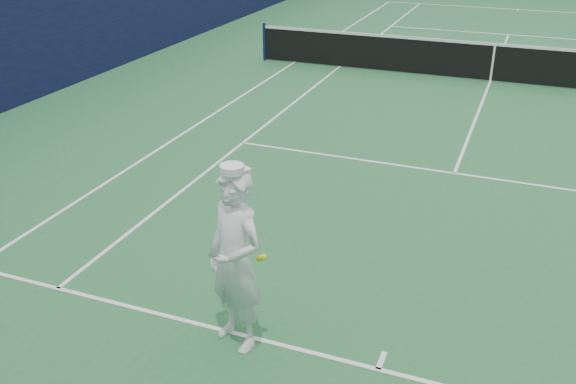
# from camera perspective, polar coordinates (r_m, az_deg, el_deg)

# --- Properties ---
(ground) EXTENTS (80.00, 80.00, 0.00)m
(ground) POSITION_cam_1_polar(r_m,az_deg,el_deg) (17.74, 17.53, 9.33)
(ground) COLOR #266537
(ground) RESTS_ON ground
(court_markings) EXTENTS (11.03, 23.83, 0.01)m
(court_markings) POSITION_cam_1_polar(r_m,az_deg,el_deg) (17.74, 17.53, 9.34)
(court_markings) COLOR white
(court_markings) RESTS_ON ground
(windscreen_fence) EXTENTS (20.12, 36.12, 4.00)m
(windscreen_fence) POSITION_cam_1_polar(r_m,az_deg,el_deg) (17.34, 18.41, 15.67)
(windscreen_fence) COLOR #0D1333
(windscreen_fence) RESTS_ON ground
(tennis_net) EXTENTS (12.88, 0.09, 1.07)m
(tennis_net) POSITION_cam_1_polar(r_m,az_deg,el_deg) (17.61, 17.76, 11.06)
(tennis_net) COLOR #141E4C
(tennis_net) RESTS_ON ground
(tennis_player) EXTENTS (0.89, 0.78, 2.12)m
(tennis_player) POSITION_cam_1_polar(r_m,az_deg,el_deg) (6.74, -4.68, -6.12)
(tennis_player) COLOR white
(tennis_player) RESTS_ON ground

